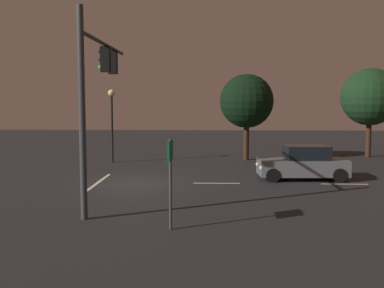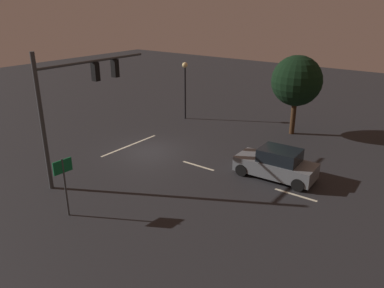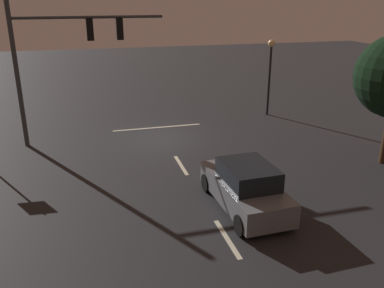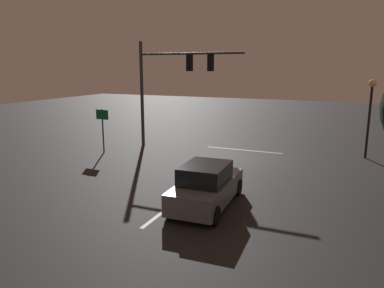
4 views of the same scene
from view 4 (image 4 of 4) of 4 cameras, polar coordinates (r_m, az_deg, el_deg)
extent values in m
plane|color=#232326|center=(22.28, 6.97, -1.83)|extent=(80.00, 80.00, 0.00)
cylinder|color=#383A3D|center=(24.90, -7.85, 7.68)|extent=(0.22, 0.22, 6.93)
cylinder|color=#383A3D|center=(23.23, -0.39, 13.99)|extent=(7.01, 0.14, 0.14)
cube|color=black|center=(23.21, -0.39, 12.59)|extent=(0.32, 0.36, 1.00)
sphere|color=black|center=(23.39, -0.19, 13.37)|extent=(0.20, 0.20, 0.20)
sphere|color=black|center=(23.39, -0.19, 12.58)|extent=(0.20, 0.20, 0.20)
sphere|color=#19F24C|center=(23.39, -0.19, 11.80)|extent=(0.20, 0.20, 0.20)
cube|color=black|center=(22.69, 2.94, 12.58)|extent=(0.32, 0.36, 1.00)
sphere|color=black|center=(22.87, 3.12, 13.38)|extent=(0.20, 0.20, 0.20)
sphere|color=black|center=(22.86, 3.11, 12.58)|extent=(0.20, 0.20, 0.20)
sphere|color=#19F24C|center=(22.86, 3.10, 11.78)|extent=(0.20, 0.20, 0.20)
cube|color=beige|center=(18.61, 3.45, -4.54)|extent=(0.16, 2.20, 0.01)
cube|color=beige|center=(13.45, -5.50, -11.23)|extent=(0.16, 2.20, 0.01)
cube|color=beige|center=(23.84, 8.11, -0.94)|extent=(5.00, 0.16, 0.01)
cube|color=slate|center=(14.19, 2.33, -7.23)|extent=(1.97, 4.37, 0.80)
cube|color=black|center=(13.79, 2.09, -4.59)|extent=(1.68, 2.16, 0.68)
cylinder|color=black|center=(15.98, 1.32, -6.06)|extent=(0.25, 0.69, 0.68)
cylinder|color=black|center=(15.52, 7.21, -6.71)|extent=(0.25, 0.69, 0.68)
cylinder|color=black|center=(13.19, -3.47, -10.08)|extent=(0.25, 0.69, 0.68)
cylinder|color=black|center=(12.63, 3.61, -11.11)|extent=(0.25, 0.69, 0.68)
sphere|color=#F9EFC6|center=(16.29, 2.58, -4.50)|extent=(0.20, 0.20, 0.20)
sphere|color=#F9EFC6|center=(15.94, 7.03, -4.95)|extent=(0.20, 0.20, 0.20)
cylinder|color=black|center=(23.51, 25.95, 2.99)|extent=(0.14, 0.14, 4.21)
sphere|color=#F9D88C|center=(23.31, 26.46, 8.54)|extent=(0.44, 0.44, 0.44)
cylinder|color=#383A3D|center=(23.35, -13.79, 2.00)|extent=(0.09, 0.09, 2.76)
cube|color=#0F6033|center=(23.20, -13.91, 4.51)|extent=(0.90, 0.10, 0.60)
camera|label=1|loc=(32.50, -35.06, 7.36)|focal=43.03mm
camera|label=2|loc=(23.37, -56.34, 16.07)|focal=35.22mm
camera|label=3|loc=(10.09, -65.16, 15.31)|focal=38.05mm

